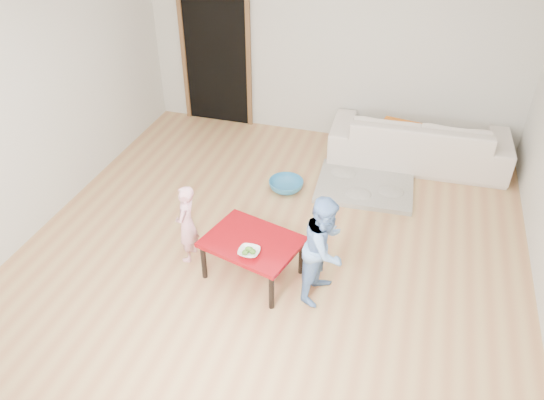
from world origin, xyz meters
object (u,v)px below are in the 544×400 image
at_px(child_pink, 187,224).
at_px(child_blue, 325,248).
at_px(sofa, 419,140).
at_px(bowl, 249,252).
at_px(basin, 286,185).
at_px(red_table, 253,258).

height_order(child_pink, child_blue, child_blue).
height_order(sofa, child_blue, child_blue).
distance_m(sofa, child_pink, 3.25).
bearing_deg(sofa, child_blue, 73.96).
relative_size(bowl, basin, 0.47).
distance_m(sofa, red_table, 2.94).
bearing_deg(child_pink, basin, 152.25).
distance_m(child_blue, basin, 1.78).
height_order(red_table, basin, red_table).
xyz_separation_m(sofa, child_pink, (-2.03, -2.54, 0.10)).
xyz_separation_m(bowl, child_pink, (-0.72, 0.26, -0.03)).
bearing_deg(sofa, red_table, 60.78).
distance_m(sofa, bowl, 3.10).
height_order(red_table, child_pink, child_pink).
bearing_deg(child_blue, bowl, 116.72).
height_order(sofa, child_pink, child_pink).
xyz_separation_m(red_table, basin, (-0.08, 1.50, -0.15)).
relative_size(sofa, basin, 5.34).
height_order(sofa, red_table, sofa).
height_order(sofa, bowl, sofa).
distance_m(child_pink, basin, 1.59).
relative_size(red_table, basin, 2.08).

